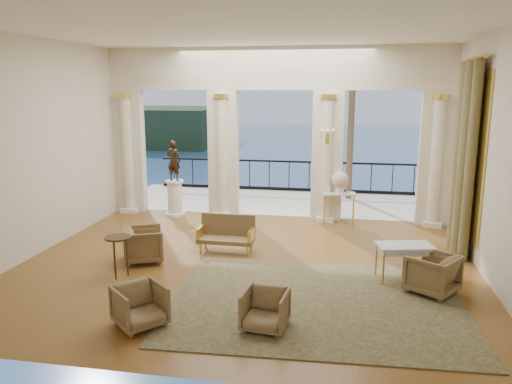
% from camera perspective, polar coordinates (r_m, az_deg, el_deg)
% --- Properties ---
extents(floor, '(9.00, 9.00, 0.00)m').
position_cam_1_polar(floor, '(10.06, -1.13, -8.36)').
color(floor, '#49290F').
rests_on(floor, ground).
extents(room_walls, '(9.00, 9.00, 9.00)m').
position_cam_1_polar(room_walls, '(8.36, -2.75, 7.71)').
color(room_walls, beige).
rests_on(room_walls, ground).
extents(arcade, '(9.00, 0.56, 4.50)m').
position_cam_1_polar(arcade, '(13.23, 2.13, 8.02)').
color(arcade, beige).
rests_on(arcade, ground).
extents(terrace, '(10.00, 3.60, 0.10)m').
position_cam_1_polar(terrace, '(15.57, 3.09, -1.19)').
color(terrace, beige).
rests_on(terrace, ground).
extents(balustrade, '(9.00, 0.06, 1.03)m').
position_cam_1_polar(balustrade, '(17.03, 3.79, 1.52)').
color(balustrade, black).
rests_on(balustrade, terrace).
extents(palm_tree, '(2.00, 2.00, 4.50)m').
position_cam_1_polar(palm_tree, '(15.85, 11.06, 13.93)').
color(palm_tree, '#4C3823').
rests_on(palm_tree, terrace).
extents(headland, '(22.00, 18.00, 6.00)m').
position_cam_1_polar(headland, '(85.66, -11.68, 7.42)').
color(headland, black).
rests_on(headland, sea).
extents(sea, '(160.00, 160.00, 0.00)m').
position_cam_1_polar(sea, '(69.92, 8.69, 4.07)').
color(sea, '#265089').
rests_on(sea, ground).
extents(curtain, '(0.33, 1.40, 4.09)m').
position_cam_1_polar(curtain, '(11.11, 22.74, 3.40)').
color(curtain, brown).
rests_on(curtain, ground).
extents(window_frame, '(0.04, 1.60, 3.40)m').
position_cam_1_polar(window_frame, '(11.14, 23.71, 3.76)').
color(window_frame, gold).
rests_on(window_frame, room_walls).
extents(wall_sconce, '(0.30, 0.11, 0.33)m').
position_cam_1_polar(wall_sconce, '(12.82, 8.15, 6.19)').
color(wall_sconce, gold).
rests_on(wall_sconce, arcade).
extents(rug, '(4.93, 3.92, 0.02)m').
position_cam_1_polar(rug, '(8.52, 6.99, -12.30)').
color(rug, '#32361D').
rests_on(rug, ground).
extents(armchair_a, '(0.92, 0.93, 0.70)m').
position_cam_1_polar(armchair_a, '(7.75, -13.13, -12.36)').
color(armchair_a, '#4E3C24').
rests_on(armchair_a, ground).
extents(armchair_b, '(0.69, 0.65, 0.65)m').
position_cam_1_polar(armchair_b, '(7.48, 1.05, -13.12)').
color(armchair_b, '#4E3C24').
rests_on(armchair_b, ground).
extents(armchair_c, '(1.00, 1.01, 0.77)m').
position_cam_1_polar(armchair_c, '(9.17, 19.50, -8.59)').
color(armchair_c, '#4E3C24').
rests_on(armchair_c, ground).
extents(armchair_d, '(0.96, 0.98, 0.78)m').
position_cam_1_polar(armchair_d, '(10.41, -12.74, -5.70)').
color(armchair_d, '#4E3C24').
rests_on(armchair_d, ground).
extents(settee, '(1.20, 0.52, 0.79)m').
position_cam_1_polar(settee, '(10.81, -3.36, -4.74)').
color(settee, '#4E3C24').
rests_on(settee, ground).
extents(game_table, '(1.09, 0.75, 0.68)m').
position_cam_1_polar(game_table, '(9.53, 16.64, -6.20)').
color(game_table, '#9BB4C5').
rests_on(game_table, ground).
extents(pedestal, '(0.54, 0.54, 0.99)m').
position_cam_1_polar(pedestal, '(13.88, -9.26, -0.75)').
color(pedestal, silver).
rests_on(pedestal, ground).
extents(statue, '(0.43, 0.32, 1.08)m').
position_cam_1_polar(statue, '(13.69, -9.40, 3.56)').
color(statue, black).
rests_on(statue, pedestal).
extents(console_table, '(0.88, 0.48, 0.80)m').
position_cam_1_polar(console_table, '(13.11, 9.49, -0.69)').
color(console_table, silver).
rests_on(console_table, ground).
extents(urn, '(0.43, 0.43, 0.57)m').
position_cam_1_polar(urn, '(13.01, 9.56, 1.30)').
color(urn, white).
rests_on(urn, console_table).
extents(side_table, '(0.48, 0.48, 0.78)m').
position_cam_1_polar(side_table, '(9.64, -15.51, -5.57)').
color(side_table, black).
rests_on(side_table, ground).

